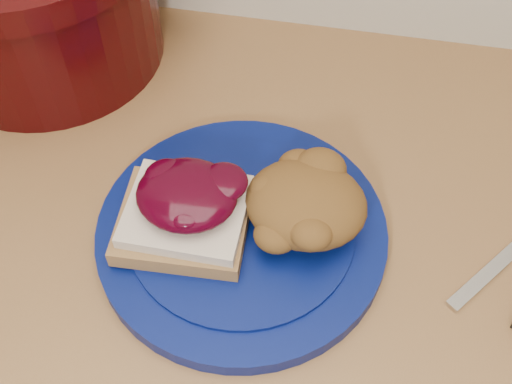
# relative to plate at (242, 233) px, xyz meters

# --- Properties ---
(plate) EXTENTS (0.29, 0.29, 0.02)m
(plate) POSITION_rel_plate_xyz_m (0.00, 0.00, 0.00)
(plate) COLOR #061154
(plate) RESTS_ON wood_countertop
(sandwich) EXTENTS (0.12, 0.11, 0.06)m
(sandwich) POSITION_rel_plate_xyz_m (-0.05, -0.01, 0.04)
(sandwich) COLOR olive
(sandwich) RESTS_ON plate
(stuffing_mound) EXTENTS (0.12, 0.10, 0.06)m
(stuffing_mound) POSITION_rel_plate_xyz_m (0.06, 0.02, 0.04)
(stuffing_mound) COLOR brown
(stuffing_mound) RESTS_ON plate
(butter_knife) EXTENTS (0.11, 0.14, 0.00)m
(butter_knife) POSITION_rel_plate_xyz_m (0.25, 0.03, -0.01)
(butter_knife) COLOR silver
(butter_knife) RESTS_ON wood_countertop
(pepper_grinder) EXTENTS (0.06, 0.06, 0.13)m
(pepper_grinder) POSITION_rel_plate_xyz_m (-0.27, 0.19, 0.06)
(pepper_grinder) COLOR black
(pepper_grinder) RESTS_ON wood_countertop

